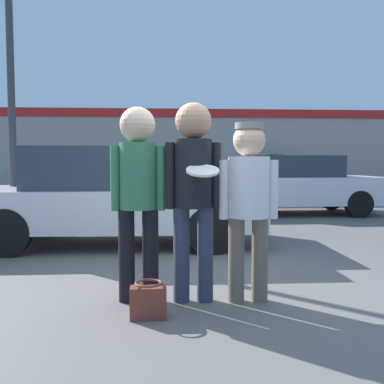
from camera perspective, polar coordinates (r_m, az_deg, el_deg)
name	(u,v)px	position (r m, az deg, el deg)	size (l,w,h in m)	color
ground_plane	(195,291)	(4.43, 0.44, -13.00)	(56.00, 56.00, 0.00)	#5B5956
storefront_building	(174,153)	(15.24, -2.47, 5.17)	(24.00, 0.22, 3.18)	gray
person_left	(138,186)	(3.95, -7.22, 0.86)	(0.50, 0.33, 1.80)	black
person_middle_with_frisbee	(193,182)	(3.90, 0.19, 1.31)	(0.51, 0.57, 1.83)	#2D3347
person_right	(249,195)	(3.95, 7.56, -0.37)	(0.55, 0.38, 1.65)	#665B4C
parked_car_near	(114,196)	(6.89, -10.32, -0.51)	(4.50, 1.94, 1.52)	silver
parked_car_far	(293,184)	(11.12, 13.31, 0.99)	(4.21, 1.94, 1.46)	silver
shrub	(275,177)	(14.73, 10.97, 1.94)	(1.59, 1.59, 1.59)	#285B2D
handbag	(148,301)	(3.66, -5.83, -14.25)	(0.30, 0.23, 0.31)	brown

